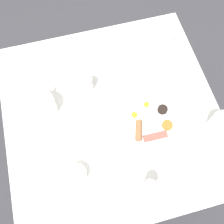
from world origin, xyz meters
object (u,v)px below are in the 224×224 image
object	(u,v)px
spoon_for_tea	(109,204)
fork_by_plate	(116,57)
salt_grinder	(149,186)
pepper_grinder	(87,83)
teapot_far	(163,38)
knife_by_plate	(26,69)
teapot_near	(44,106)
teacup_with_saucer_left	(77,175)
breakfast_plate	(150,121)
water_glass_tall	(218,125)
fork_spare	(75,60)

from	to	relation	value
spoon_for_tea	fork_by_plate	bearing A→B (deg)	72.46
salt_grinder	fork_by_plate	bearing A→B (deg)	86.22
salt_grinder	pepper_grinder	bearing A→B (deg)	104.63
salt_grinder	spoon_for_tea	xyz separation A→B (m)	(-0.17, -0.02, -0.06)
teapot_far	spoon_for_tea	distance (m)	0.83
pepper_grinder	knife_by_plate	distance (m)	0.34
teapot_near	spoon_for_tea	world-z (taller)	teapot_near
teacup_with_saucer_left	pepper_grinder	bearing A→B (deg)	70.79
knife_by_plate	pepper_grinder	bearing A→B (deg)	-34.48
breakfast_plate	pepper_grinder	distance (m)	0.33
breakfast_plate	salt_grinder	world-z (taller)	salt_grinder
teapot_near	water_glass_tall	size ratio (longest dim) A/B	1.49
fork_by_plate	salt_grinder	bearing A→B (deg)	-93.78
teacup_with_saucer_left	fork_spare	size ratio (longest dim) A/B	0.99
teapot_near	fork_spare	world-z (taller)	teapot_near
teacup_with_saucer_left	water_glass_tall	world-z (taller)	water_glass_tall
teapot_far	fork_by_plate	xyz separation A→B (m)	(-0.24, -0.01, -0.05)
breakfast_plate	teapot_near	size ratio (longest dim) A/B	1.59
teapot_far	teacup_with_saucer_left	size ratio (longest dim) A/B	1.36
pepper_grinder	spoon_for_tea	distance (m)	0.53
teacup_with_saucer_left	fork_by_plate	distance (m)	0.62
teapot_far	pepper_grinder	xyz separation A→B (m)	(-0.42, -0.16, 0.01)
salt_grinder	fork_by_plate	xyz separation A→B (m)	(0.04, 0.65, -0.06)
breakfast_plate	salt_grinder	size ratio (longest dim) A/B	2.45
water_glass_tall	fork_spare	size ratio (longest dim) A/B	0.84
breakfast_plate	fork_by_plate	bearing A→B (deg)	98.27
fork_by_plate	breakfast_plate	bearing A→B (deg)	-81.73
fork_by_plate	knife_by_plate	distance (m)	0.45
teapot_far	salt_grinder	size ratio (longest dim) A/B	1.67
breakfast_plate	teacup_with_saucer_left	world-z (taller)	teacup_with_saucer_left
breakfast_plate	teapot_far	distance (m)	0.44
teapot_near	knife_by_plate	distance (m)	0.26
breakfast_plate	teapot_far	world-z (taller)	teapot_far
breakfast_plate	water_glass_tall	xyz separation A→B (m)	(0.26, -0.11, 0.05)
knife_by_plate	fork_spare	xyz separation A→B (m)	(0.24, -0.01, 0.00)
teapot_near	teapot_far	world-z (taller)	same
fork_by_plate	spoon_for_tea	size ratio (longest dim) A/B	1.57
pepper_grinder	knife_by_plate	size ratio (longest dim) A/B	0.67
water_glass_tall	pepper_grinder	distance (m)	0.60
knife_by_plate	fork_spare	distance (m)	0.24
knife_by_plate	spoon_for_tea	xyz separation A→B (m)	(0.24, -0.72, 0.00)
salt_grinder	fork_by_plate	distance (m)	0.66
water_glass_tall	fork_by_plate	xyz separation A→B (m)	(-0.32, 0.49, -0.06)
spoon_for_tea	breakfast_plate	bearing A→B (deg)	47.77
water_glass_tall	spoon_for_tea	world-z (taller)	water_glass_tall
breakfast_plate	knife_by_plate	bearing A→B (deg)	140.04
teapot_near	teacup_with_saucer_left	xyz separation A→B (m)	(0.08, -0.33, -0.03)
fork_spare	pepper_grinder	bearing A→B (deg)	-80.12
fork_spare	salt_grinder	bearing A→B (deg)	-76.59
teacup_with_saucer_left	water_glass_tall	bearing A→B (deg)	4.22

